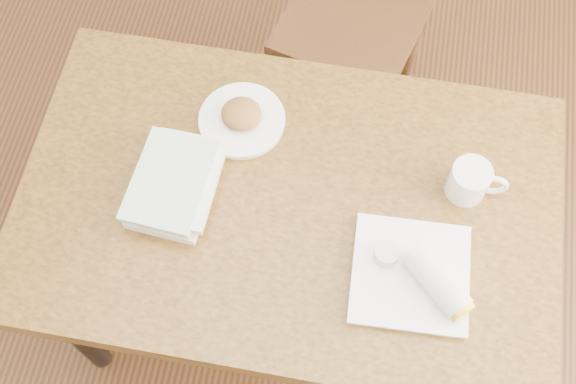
% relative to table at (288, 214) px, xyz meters
% --- Properties ---
extents(ground, '(4.00, 5.00, 0.01)m').
position_rel_table_xyz_m(ground, '(0.00, 0.00, -0.67)').
color(ground, '#472814').
rests_on(ground, ground).
extents(table, '(1.30, 0.82, 0.75)m').
position_rel_table_xyz_m(table, '(0.00, 0.00, 0.00)').
color(table, brown).
rests_on(table, ground).
extents(plate_scone, '(0.22, 0.22, 0.07)m').
position_rel_table_xyz_m(plate_scone, '(-0.15, 0.20, 0.10)').
color(plate_scone, white).
rests_on(plate_scone, table).
extents(coffee_mug, '(0.14, 0.10, 0.10)m').
position_rel_table_xyz_m(coffee_mug, '(0.42, 0.10, 0.13)').
color(coffee_mug, white).
rests_on(coffee_mug, table).
extents(plate_burrito, '(0.28, 0.28, 0.09)m').
position_rel_table_xyz_m(plate_burrito, '(0.33, -0.14, 0.11)').
color(plate_burrito, white).
rests_on(plate_burrito, table).
extents(book_stack, '(0.21, 0.28, 0.07)m').
position_rel_table_xyz_m(book_stack, '(-0.27, -0.02, 0.11)').
color(book_stack, white).
rests_on(book_stack, table).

